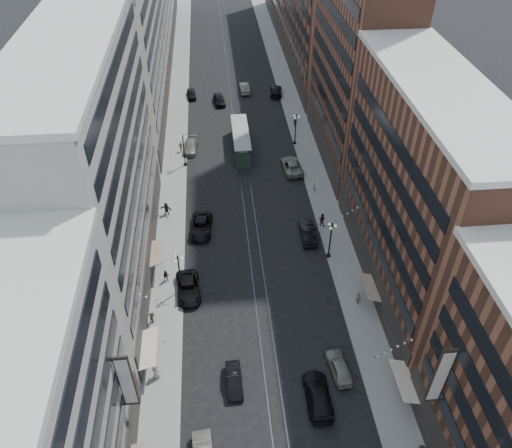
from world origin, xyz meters
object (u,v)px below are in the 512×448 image
object	(u,v)px
lamppost_se_far	(330,239)
car_4	(339,367)
car_12	(276,91)
pedestrian_4	(358,298)
car_14	(245,88)
lamppost_se_mid	(296,128)
pedestrian_1	(156,371)
car_8	(190,146)
car_7	(201,226)
car_6	(318,395)
pedestrian_5	(166,209)
pedestrian_8	(314,187)
pedestrian_extra_0	(152,318)
lamppost_sw_mid	(184,149)
pedestrian_7	(322,220)
streetcar	(241,141)
pedestrian_2	(166,276)
lamppost_sw_far	(180,272)
car_11	(292,165)
car_5	(234,380)
car_13	(219,100)
pedestrian_6	(181,147)
car_10	(308,232)
pedestrian_9	(295,122)
car_9	(191,94)

from	to	relation	value
lamppost_se_far	car_4	bearing A→B (deg)	-98.20
car_12	pedestrian_4	bearing A→B (deg)	99.28
lamppost_se_far	car_14	size ratio (longest dim) A/B	1.09
lamppost_se_mid	pedestrian_1	world-z (taller)	lamppost_se_mid
lamppost_se_far	pedestrian_4	distance (m)	8.43
lamppost_se_far	car_8	size ratio (longest dim) A/B	1.05
car_7	car_6	bearing A→B (deg)	-62.35
pedestrian_4	pedestrian_5	xyz separation A→B (m)	(-22.53, 18.57, 0.07)
pedestrian_8	pedestrian_extra_0	world-z (taller)	pedestrian_8
lamppost_se_mid	car_4	size ratio (longest dim) A/B	1.21
lamppost_sw_mid	pedestrian_7	distance (m)	25.24
streetcar	car_12	world-z (taller)	streetcar
pedestrian_2	car_12	size ratio (longest dim) A/B	0.29
streetcar	car_12	distance (m)	21.92
lamppost_sw_far	pedestrian_7	size ratio (longest dim) A/B	2.85
pedestrian_4	car_11	bearing A→B (deg)	-15.85
car_5	car_13	size ratio (longest dim) A/B	0.89
car_5	car_12	size ratio (longest dim) A/B	0.78
pedestrian_4	car_14	bearing A→B (deg)	-14.23
lamppost_se_far	pedestrian_6	size ratio (longest dim) A/B	3.13
car_4	pedestrian_2	xyz separation A→B (m)	(-17.82, 14.21, 0.18)
lamppost_sw_far	car_11	size ratio (longest dim) A/B	0.90
pedestrian_1	pedestrian_2	size ratio (longest dim) A/B	1.18
pedestrian_2	pedestrian_7	bearing A→B (deg)	21.77
lamppost_sw_mid	pedestrian_6	xyz separation A→B (m)	(-0.75, 4.25, -2.06)
pedestrian_extra_0	car_10	bearing A→B (deg)	-32.29
pedestrian_extra_0	car_8	bearing A→B (deg)	18.56
car_8	pedestrian_9	size ratio (longest dim) A/B	3.43
car_6	car_12	distance (m)	67.25
pedestrian_extra_0	lamppost_sw_mid	bearing A→B (deg)	19.11
pedestrian_2	pedestrian_8	world-z (taller)	pedestrian_2
lamppost_se_far	car_12	bearing A→B (deg)	90.96
pedestrian_4	pedestrian_extra_0	bearing A→B (deg)	68.86
lamppost_se_mid	pedestrian_8	size ratio (longest dim) A/B	3.61
car_5	car_14	distance (m)	66.72
car_9	pedestrian_extra_0	size ratio (longest dim) A/B	2.78
pedestrian_7	pedestrian_extra_0	distance (m)	26.38
pedestrian_4	car_8	distance (m)	40.54
pedestrian_1	car_12	bearing A→B (deg)	-85.50
lamppost_sw_far	lamppost_se_far	distance (m)	18.83
pedestrian_8	streetcar	bearing A→B (deg)	-96.70
pedestrian_extra_0	pedestrian_8	bearing A→B (deg)	-19.61
car_4	pedestrian_7	size ratio (longest dim) A/B	2.36
car_6	lamppost_sw_far	bearing A→B (deg)	-49.27
lamppost_sw_far	pedestrian_2	size ratio (longest dim) A/B	3.41
streetcar	pedestrian_5	distance (m)	20.34
lamppost_se_mid	car_9	distance (m)	26.54
car_11	pedestrian_2	bearing A→B (deg)	46.58
lamppost_se_far	car_9	bearing A→B (deg)	110.24
car_10	car_8	bearing A→B (deg)	-55.05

